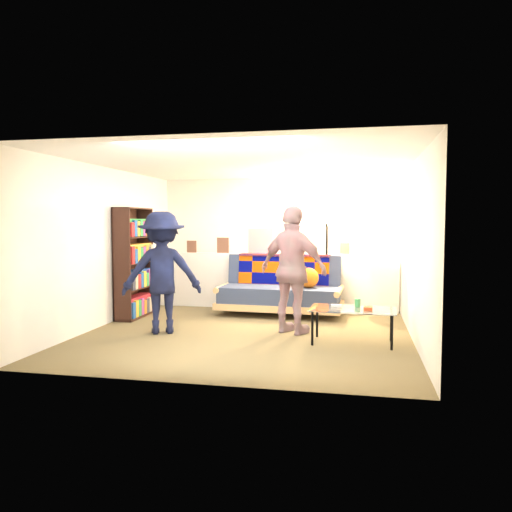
{
  "coord_description": "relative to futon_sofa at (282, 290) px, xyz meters",
  "views": [
    {
      "loc": [
        1.52,
        -7.03,
        1.58
      ],
      "look_at": [
        0.0,
        0.4,
        1.05
      ],
      "focal_mm": 35.0,
      "sensor_mm": 36.0,
      "label": 1
    }
  ],
  "objects": [
    {
      "name": "futon_sofa",
      "position": [
        0.0,
        0.0,
        0.0
      ],
      "size": [
        2.12,
        1.09,
        0.89
      ],
      "color": "tan",
      "rests_on": "ground"
    },
    {
      "name": "floor_lamp",
      "position": [
        0.74,
        0.32,
        0.74
      ],
      "size": [
        0.36,
        0.29,
        1.63
      ],
      "color": "black",
      "rests_on": "ground"
    },
    {
      "name": "half_wall_ledge",
      "position": [
        -0.27,
        0.5,
        0.08
      ],
      "size": [
        4.45,
        0.15,
        1.0
      ],
      "primitive_type": "cube",
      "color": "silver",
      "rests_on": "ground"
    },
    {
      "name": "coffee_table",
      "position": [
        1.21,
        -1.83,
        0.01
      ],
      "size": [
        1.11,
        0.65,
        0.57
      ],
      "color": "black",
      "rests_on": "ground"
    },
    {
      "name": "ground",
      "position": [
        -0.27,
        -1.3,
        -0.42
      ],
      "size": [
        5.0,
        5.0,
        0.0
      ],
      "primitive_type": "plane",
      "color": "brown",
      "rests_on": "ground"
    },
    {
      "name": "person_left",
      "position": [
        -1.45,
        -1.74,
        0.44
      ],
      "size": [
        1.27,
        1.03,
        1.71
      ],
      "primitive_type": "imported",
      "rotation": [
        0.0,
        0.0,
        3.56
      ],
      "color": "black",
      "rests_on": "ground"
    },
    {
      "name": "ledge_decor",
      "position": [
        -0.49,
        0.48,
        0.76
      ],
      "size": [
        2.97,
        0.02,
        0.45
      ],
      "color": "brown",
      "rests_on": "half_wall_ledge"
    },
    {
      "name": "bookshelf",
      "position": [
        -2.35,
        -0.74,
        0.42
      ],
      "size": [
        0.3,
        0.9,
        1.8
      ],
      "color": "black",
      "rests_on": "ground"
    },
    {
      "name": "room_shell",
      "position": [
        -0.27,
        -0.83,
        1.25
      ],
      "size": [
        4.6,
        5.05,
        2.45
      ],
      "color": "silver",
      "rests_on": "ground"
    },
    {
      "name": "person_right",
      "position": [
        0.37,
        -1.42,
        0.48
      ],
      "size": [
        1.14,
        0.86,
        1.8
      ],
      "primitive_type": "imported",
      "rotation": [
        0.0,
        0.0,
        2.68
      ],
      "color": "pink",
      "rests_on": "ground"
    }
  ]
}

